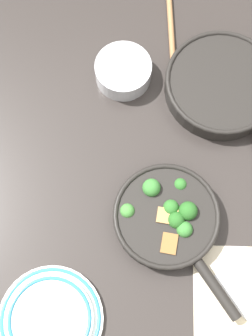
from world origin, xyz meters
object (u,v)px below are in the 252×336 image
Objects in this scene: skillet_broccoli at (167,218)px; skillet_eggs at (221,86)px; prep_bowl_steel at (124,71)px; wooden_spoon at (172,51)px; dinner_plate_stack at (50,319)px.

skillet_eggs is at bearing 123.41° from skillet_broccoli.
prep_bowl_steel is (-0.38, -0.09, -0.00)m from skillet_broccoli.
skillet_broccoli is at bearing 13.23° from prep_bowl_steel.
skillet_broccoli is 0.98× the size of skillet_eggs.
prep_bowl_steel is at bearing -62.59° from wooden_spoon.
wooden_spoon is 2.44× the size of prep_bowl_steel.
skillet_eggs is at bearing 78.94° from prep_bowl_steel.
skillet_eggs is 2.53× the size of prep_bowl_steel.
wooden_spoon is at bearing 117.31° from prep_bowl_steel.
skillet_broccoli is at bearing 128.84° from dinner_plate_stack.
prep_bowl_steel is (0.07, -0.13, 0.02)m from wooden_spoon.
skillet_eggs is 1.56× the size of dinner_plate_stack.
prep_bowl_steel reaches higher than dinner_plate_stack.
wooden_spoon is at bearing 155.15° from dinner_plate_stack.
prep_bowl_steel is at bearing -133.07° from skillet_eggs.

